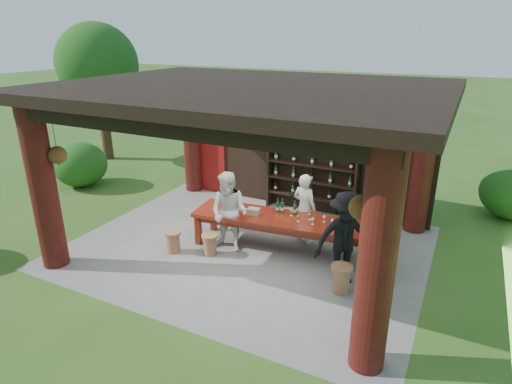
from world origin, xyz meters
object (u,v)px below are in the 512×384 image
at_px(tasting_table, 281,222).
at_px(stool_near_right, 341,278).
at_px(guest_woman, 229,212).
at_px(napkin_basket, 254,211).
at_px(stool_near_left, 210,244).
at_px(wine_shelf, 312,174).
at_px(host, 304,208).
at_px(guest_man, 345,238).
at_px(stool_far_left, 173,241).

xyz_separation_m(tasting_table, stool_near_right, (1.63, -1.01, -0.36)).
relative_size(guest_woman, napkin_basket, 6.71).
xyz_separation_m(stool_near_left, napkin_basket, (0.65, 0.77, 0.58)).
relative_size(stool_near_right, napkin_basket, 2.01).
xyz_separation_m(wine_shelf, stool_near_right, (1.75, -3.24, -0.78)).
bearing_deg(napkin_basket, guest_woman, -134.55).
bearing_deg(host, stool_near_right, 143.19).
distance_m(wine_shelf, host, 1.70).
height_order(guest_woman, guest_man, guest_man).
height_order(tasting_table, guest_man, guest_man).
bearing_deg(guest_man, napkin_basket, 129.87).
distance_m(stool_near_right, napkin_basket, 2.45).
distance_m(tasting_table, stool_near_left, 1.57).
bearing_deg(tasting_table, host, 63.40).
relative_size(stool_near_left, stool_far_left, 0.96).
bearing_deg(tasting_table, wine_shelf, 93.20).
distance_m(wine_shelf, stool_near_left, 3.41).
relative_size(stool_near_left, guest_woman, 0.26).
height_order(stool_far_left, host, host).
distance_m(tasting_table, stool_far_left, 2.34).
distance_m(wine_shelf, tasting_table, 2.27).
distance_m(stool_far_left, host, 2.94).
bearing_deg(guest_man, wine_shelf, 84.27).
xyz_separation_m(tasting_table, guest_man, (1.56, -0.67, 0.26)).
height_order(guest_man, napkin_basket, guest_man).
xyz_separation_m(wine_shelf, napkin_basket, (-0.46, -2.35, -0.24)).
distance_m(stool_far_left, napkin_basket, 1.84).
height_order(stool_near_left, guest_man, guest_man).
relative_size(stool_near_left, napkin_basket, 1.75).
bearing_deg(wine_shelf, stool_far_left, -119.16).
bearing_deg(stool_near_right, tasting_table, 148.24).
height_order(stool_far_left, guest_woman, guest_woman).
relative_size(host, napkin_basket, 6.08).
xyz_separation_m(stool_near_left, host, (1.54, 1.49, 0.55)).
bearing_deg(stool_far_left, napkin_basket, 35.75).
height_order(wine_shelf, host, wine_shelf).
relative_size(host, guest_woman, 0.91).
relative_size(tasting_table, guest_woman, 2.23).
relative_size(tasting_table, host, 2.46).
distance_m(stool_near_right, stool_far_left, 3.64).
height_order(tasting_table, guest_woman, guest_woman).
distance_m(stool_near_right, guest_man, 0.72).
relative_size(stool_near_right, host, 0.33).
distance_m(tasting_table, guest_woman, 1.12).
distance_m(wine_shelf, guest_woman, 2.87).
bearing_deg(guest_woman, stool_near_left, -128.49).
bearing_deg(stool_near_left, host, 44.00).
bearing_deg(tasting_table, napkin_basket, -168.38).
height_order(stool_near_left, stool_far_left, stool_far_left).
distance_m(stool_near_right, host, 2.15).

